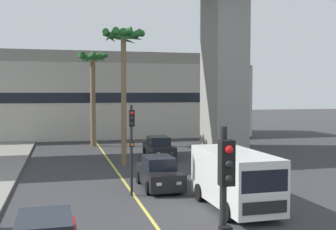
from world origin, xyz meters
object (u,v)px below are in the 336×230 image
object	(u,v)px
delivery_van	(235,178)
traffic_light_median_far	(132,137)
traffic_light_median_near	(225,214)
car_queue_second	(159,173)
palm_tree_mid_median	(124,51)
car_queue_front	(159,148)
palm_tree_near_median	(93,74)

from	to	relation	value
delivery_van	traffic_light_median_far	size ratio (longest dim) A/B	1.26
delivery_van	traffic_light_median_far	bearing A→B (deg)	139.65
traffic_light_median_far	traffic_light_median_near	bearing A→B (deg)	-92.16
delivery_van	traffic_light_median_far	world-z (taller)	traffic_light_median_far
car_queue_second	palm_tree_mid_median	distance (m)	9.88
car_queue_second	delivery_van	world-z (taller)	delivery_van
traffic_light_median_near	traffic_light_median_far	bearing A→B (deg)	87.84
car_queue_second	palm_tree_mid_median	xyz separation A→B (m)	(-0.72, 7.17, 6.76)
delivery_van	traffic_light_median_near	bearing A→B (deg)	-114.07
car_queue_front	palm_tree_mid_median	xyz separation A→B (m)	(-2.87, -2.29, 6.76)
car_queue_front	traffic_light_median_near	bearing A→B (deg)	-100.26
car_queue_front	palm_tree_mid_median	size ratio (longest dim) A/B	0.46
traffic_light_median_near	palm_tree_near_median	world-z (taller)	palm_tree_near_median
traffic_light_median_near	palm_tree_mid_median	bearing A→B (deg)	86.29
car_queue_second	delivery_van	distance (m)	5.05
car_queue_second	car_queue_front	bearing A→B (deg)	77.17
delivery_van	palm_tree_mid_median	bearing A→B (deg)	103.60
palm_tree_near_median	traffic_light_median_far	bearing A→B (deg)	-88.93
delivery_van	palm_tree_near_median	world-z (taller)	palm_tree_near_median
car_queue_front	palm_tree_near_median	xyz separation A→B (m)	(-4.12, 8.14, 5.64)
palm_tree_near_median	palm_tree_mid_median	world-z (taller)	palm_tree_mid_median
traffic_light_median_near	car_queue_front	bearing A→B (deg)	79.74
car_queue_front	palm_tree_near_median	bearing A→B (deg)	116.82
car_queue_front	palm_tree_mid_median	bearing A→B (deg)	-141.42
palm_tree_near_median	car_queue_second	bearing A→B (deg)	-83.63
car_queue_front	palm_tree_mid_median	world-z (taller)	palm_tree_mid_median
car_queue_front	traffic_light_median_far	bearing A→B (deg)	-109.15
traffic_light_median_near	traffic_light_median_far	world-z (taller)	same
delivery_van	traffic_light_median_near	xyz separation A→B (m)	(-4.20, -9.41, 1.43)
car_queue_front	car_queue_second	world-z (taller)	same
car_queue_front	traffic_light_median_near	world-z (taller)	traffic_light_median_near
car_queue_front	palm_tree_mid_median	distance (m)	7.69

